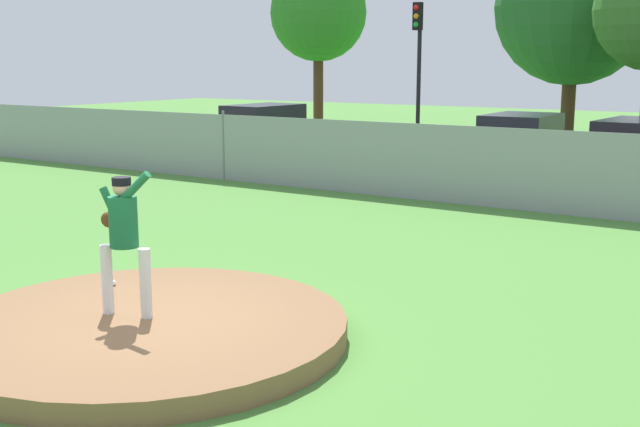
# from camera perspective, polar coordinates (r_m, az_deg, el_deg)

# --- Properties ---
(ground_plane) EXTENTS (80.00, 80.00, 0.00)m
(ground_plane) POSITION_cam_1_polar(r_m,az_deg,el_deg) (13.94, 5.46, -1.96)
(ground_plane) COLOR #4C8438
(asphalt_strip) EXTENTS (44.00, 7.00, 0.01)m
(asphalt_strip) POSITION_cam_1_polar(r_m,az_deg,el_deg) (21.72, 15.93, 2.31)
(asphalt_strip) COLOR #2B2B2D
(asphalt_strip) RESTS_ON ground_plane
(pitchers_mound) EXTENTS (4.51, 4.51, 0.25)m
(pitchers_mound) POSITION_cam_1_polar(r_m,az_deg,el_deg) (9.21, -12.32, -8.16)
(pitchers_mound) COLOR brown
(pitchers_mound) RESTS_ON ground_plane
(pitcher_youth) EXTENTS (0.80, 0.32, 1.68)m
(pitcher_youth) POSITION_cam_1_polar(r_m,az_deg,el_deg) (9.10, -14.02, -1.23)
(pitcher_youth) COLOR silver
(pitcher_youth) RESTS_ON pitchers_mound
(baseball) EXTENTS (0.07, 0.07, 0.07)m
(baseball) POSITION_cam_1_polar(r_m,az_deg,el_deg) (10.57, -14.69, -4.86)
(baseball) COLOR white
(baseball) RESTS_ON pitchers_mound
(chainlink_fence) EXTENTS (36.14, 0.07, 1.83)m
(chainlink_fence) POSITION_cam_1_polar(r_m,az_deg,el_deg) (17.38, 11.65, 3.32)
(chainlink_fence) COLOR gray
(chainlink_fence) RESTS_ON ground_plane
(parked_car_champagne) EXTENTS (1.93, 4.71, 1.73)m
(parked_car_champagne) POSITION_cam_1_polar(r_m,az_deg,el_deg) (25.88, -4.08, 5.87)
(parked_car_champagne) COLOR tan
(parked_car_champagne) RESTS_ON ground_plane
(parked_car_slate) EXTENTS (1.84, 4.25, 1.75)m
(parked_car_slate) POSITION_cam_1_polar(r_m,az_deg,el_deg) (21.34, 14.26, 4.48)
(parked_car_slate) COLOR slate
(parked_car_slate) RESTS_ON ground_plane
(parked_car_burgundy) EXTENTS (2.03, 4.81, 1.70)m
(parked_car_burgundy) POSITION_cam_1_polar(r_m,az_deg,el_deg) (21.07, 21.92, 3.91)
(parked_car_burgundy) COLOR maroon
(parked_car_burgundy) RESTS_ON ground_plane
(traffic_light_near) EXTENTS (0.28, 0.46, 5.02)m
(traffic_light_near) POSITION_cam_1_polar(r_m,az_deg,el_deg) (27.17, 7.10, 11.52)
(traffic_light_near) COLOR black
(traffic_light_near) RESTS_ON ground_plane
(tree_broad_left) EXTENTS (4.10, 4.10, 7.18)m
(tree_broad_left) POSITION_cam_1_polar(r_m,az_deg,el_deg) (34.51, -0.13, 14.25)
(tree_broad_left) COLOR #4C331E
(tree_broad_left) RESTS_ON ground_plane
(tree_slender_far) EXTENTS (5.82, 5.82, 8.02)m
(tree_slender_far) POSITION_cam_1_polar(r_m,az_deg,el_deg) (31.65, 17.85, 14.03)
(tree_slender_far) COLOR #4C331E
(tree_slender_far) RESTS_ON ground_plane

